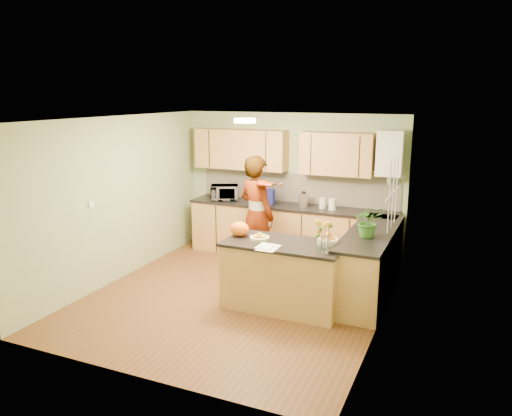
% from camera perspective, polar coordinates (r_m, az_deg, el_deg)
% --- Properties ---
extents(floor, '(4.50, 4.50, 0.00)m').
position_cam_1_polar(floor, '(7.21, -2.19, -10.11)').
color(floor, brown).
rests_on(floor, ground).
extents(ceiling, '(4.00, 4.50, 0.02)m').
position_cam_1_polar(ceiling, '(6.64, -2.38, 10.16)').
color(ceiling, silver).
rests_on(ceiling, wall_back).
extents(wall_back, '(4.00, 0.02, 2.50)m').
position_cam_1_polar(wall_back, '(8.85, 4.06, 2.70)').
color(wall_back, '#98AE7C').
rests_on(wall_back, floor).
extents(wall_front, '(4.00, 0.02, 2.50)m').
position_cam_1_polar(wall_front, '(4.96, -13.68, -5.91)').
color(wall_front, '#98AE7C').
rests_on(wall_front, floor).
extents(wall_left, '(0.02, 4.50, 2.50)m').
position_cam_1_polar(wall_left, '(7.87, -15.52, 0.96)').
color(wall_left, '#98AE7C').
rests_on(wall_left, floor).
extents(wall_right, '(0.02, 4.50, 2.50)m').
position_cam_1_polar(wall_right, '(6.23, 14.53, -2.08)').
color(wall_right, '#98AE7C').
rests_on(wall_right, floor).
extents(back_counter, '(3.64, 0.62, 0.94)m').
position_cam_1_polar(back_counter, '(8.72, 3.93, -2.71)').
color(back_counter, '#B18746').
rests_on(back_counter, floor).
extents(right_counter, '(0.62, 2.24, 0.94)m').
position_cam_1_polar(right_counter, '(7.31, 12.93, -6.15)').
color(right_counter, '#B18746').
rests_on(right_counter, floor).
extents(splashback, '(3.60, 0.02, 0.52)m').
position_cam_1_polar(splashback, '(8.81, 4.63, 2.32)').
color(splashback, silver).
rests_on(splashback, back_counter).
extents(upper_cabinets, '(3.20, 0.34, 0.70)m').
position_cam_1_polar(upper_cabinets, '(8.66, 2.64, 6.51)').
color(upper_cabinets, '#B18746').
rests_on(upper_cabinets, wall_back).
extents(boiler, '(0.40, 0.30, 0.86)m').
position_cam_1_polar(boiler, '(8.20, 15.08, 6.04)').
color(boiler, white).
rests_on(boiler, wall_back).
extents(window_right, '(0.01, 1.30, 1.05)m').
position_cam_1_polar(window_right, '(6.75, 15.44, 1.62)').
color(window_right, white).
rests_on(window_right, wall_right).
extents(light_switch, '(0.02, 0.09, 0.09)m').
position_cam_1_polar(light_switch, '(7.41, -18.34, 0.43)').
color(light_switch, white).
rests_on(light_switch, wall_left).
extents(ceiling_lamp, '(0.30, 0.30, 0.07)m').
position_cam_1_polar(ceiling_lamp, '(6.91, -1.28, 9.96)').
color(ceiling_lamp, '#FFEABF').
rests_on(ceiling_lamp, ceiling).
extents(peninsula_island, '(1.58, 0.81, 0.91)m').
position_cam_1_polar(peninsula_island, '(6.73, 3.18, -7.65)').
color(peninsula_island, '#B18746').
rests_on(peninsula_island, floor).
extents(fruit_dish, '(0.27, 0.27, 0.09)m').
position_cam_1_polar(fruit_dish, '(6.70, 0.42, -3.31)').
color(fruit_dish, beige).
rests_on(fruit_dish, peninsula_island).
extents(orange_bowl, '(0.27, 0.27, 0.16)m').
position_cam_1_polar(orange_bowl, '(6.55, 8.22, -3.59)').
color(orange_bowl, beige).
rests_on(orange_bowl, peninsula_island).
extents(flower_vase, '(0.25, 0.25, 0.46)m').
position_cam_1_polar(flower_vase, '(6.16, 7.92, -2.33)').
color(flower_vase, silver).
rests_on(flower_vase, peninsula_island).
extents(orange_bag, '(0.28, 0.25, 0.20)m').
position_cam_1_polar(orange_bag, '(6.85, -1.89, -2.40)').
color(orange_bag, orange).
rests_on(orange_bag, peninsula_island).
extents(papers, '(0.24, 0.33, 0.01)m').
position_cam_1_polar(papers, '(6.35, 1.43, -4.54)').
color(papers, white).
rests_on(papers, peninsula_island).
extents(violinist, '(0.82, 0.70, 1.90)m').
position_cam_1_polar(violinist, '(7.83, 0.05, -0.87)').
color(violinist, '#D8A384').
rests_on(violinist, floor).
extents(violin, '(0.69, 0.60, 0.17)m').
position_cam_1_polar(violin, '(7.44, 0.80, 2.87)').
color(violin, '#541305').
rests_on(violin, violinist).
extents(microwave, '(0.58, 0.50, 0.27)m').
position_cam_1_polar(microwave, '(9.03, -3.62, 1.78)').
color(microwave, white).
rests_on(microwave, back_counter).
extents(blue_box, '(0.35, 0.28, 0.25)m').
position_cam_1_polar(blue_box, '(8.71, 1.04, 1.32)').
color(blue_box, '#202494').
rests_on(blue_box, back_counter).
extents(kettle, '(0.17, 0.17, 0.31)m').
position_cam_1_polar(kettle, '(8.51, 5.45, 1.00)').
color(kettle, silver).
rests_on(kettle, back_counter).
extents(jar_cream, '(0.13, 0.13, 0.18)m').
position_cam_1_polar(jar_cream, '(8.42, 7.65, 0.56)').
color(jar_cream, beige).
rests_on(jar_cream, back_counter).
extents(jar_white, '(0.16, 0.16, 0.19)m').
position_cam_1_polar(jar_white, '(8.33, 8.72, 0.42)').
color(jar_white, white).
rests_on(jar_white, back_counter).
extents(potted_plant, '(0.49, 0.46, 0.43)m').
position_cam_1_polar(potted_plant, '(6.83, 12.74, -1.49)').
color(potted_plant, '#336D24').
rests_on(potted_plant, right_counter).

